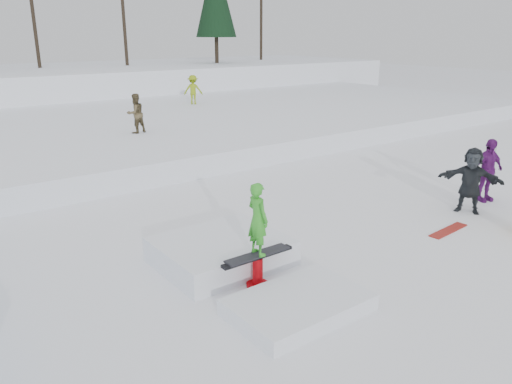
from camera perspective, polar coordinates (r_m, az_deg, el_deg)
ground at (r=10.61m, az=4.36°, el=-8.82°), size 120.00×120.00×0.00m
snow_midrise at (r=24.33m, az=-21.29°, el=6.28°), size 50.00×18.00×0.80m
walker_olive at (r=21.13m, az=-13.60°, el=8.72°), size 0.88×0.74×1.60m
walker_ygreen at (r=29.37m, az=-7.20°, el=11.52°), size 1.22×1.11×1.64m
spectator_purple at (r=15.98m, az=24.91°, el=2.27°), size 1.17×0.72×1.85m
spectator_dark at (r=14.78m, az=23.33°, el=1.24°), size 1.20×1.74×1.81m
loose_board_red at (r=13.42m, az=21.13°, el=-4.11°), size 1.42×0.38×0.03m
jib_rail_feature at (r=10.23m, az=-1.77°, el=-7.94°), size 2.60×4.40×2.11m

